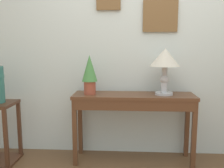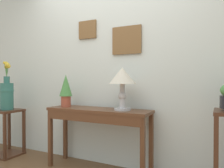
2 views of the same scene
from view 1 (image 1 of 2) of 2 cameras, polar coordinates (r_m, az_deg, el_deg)
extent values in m
cube|color=silver|center=(2.86, 7.17, 11.81)|extent=(9.00, 0.10, 2.80)
cube|color=brown|center=(2.82, 11.00, 15.06)|extent=(0.37, 0.02, 0.34)
cube|color=#A55268|center=(2.82, 11.01, 15.08)|extent=(0.30, 0.01, 0.27)
cube|color=#56331E|center=(2.63, 4.98, -2.72)|extent=(1.27, 0.36, 0.03)
cube|color=#56331E|center=(2.49, 5.05, -4.98)|extent=(1.21, 0.03, 0.10)
cube|color=#56331E|center=(2.65, -8.50, -11.06)|extent=(0.04, 0.04, 0.70)
cube|color=#56331E|center=(2.68, 18.25, -11.17)|extent=(0.04, 0.04, 0.70)
cube|color=#56331E|center=(2.92, -7.29, -9.12)|extent=(0.04, 0.04, 0.70)
cube|color=#56331E|center=(2.95, 16.80, -9.25)|extent=(0.04, 0.04, 0.70)
cylinder|color=#B7B7BC|center=(2.65, 11.80, -2.12)|extent=(0.19, 0.19, 0.02)
cylinder|color=#B7B7BC|center=(2.64, 11.86, -0.40)|extent=(0.07, 0.07, 0.14)
sphere|color=#B7B7BC|center=(2.63, 11.90, 1.06)|extent=(0.10, 0.10, 0.10)
cylinder|color=#B7B7BC|center=(2.62, 11.95, 2.53)|extent=(0.06, 0.06, 0.14)
cone|color=beige|center=(2.61, 12.06, 6.03)|extent=(0.31, 0.31, 0.18)
cylinder|color=#9E4733|center=(2.63, -5.10, -0.84)|extent=(0.12, 0.12, 0.14)
cone|color=#478442|center=(2.60, -5.16, 3.63)|extent=(0.16, 0.16, 0.27)
cube|color=#472819|center=(3.06, -24.15, -15.72)|extent=(0.36, 0.36, 0.03)
cube|color=#472819|center=(2.75, -23.13, -11.44)|extent=(0.04, 0.03, 0.60)
cube|color=#472819|center=(3.02, -20.44, -9.48)|extent=(0.04, 0.04, 0.60)
camera|label=2|loc=(1.43, 78.76, -5.31)|focal=35.09mm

